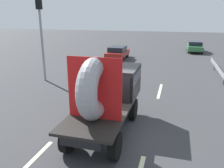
{
  "coord_description": "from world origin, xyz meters",
  "views": [
    {
      "loc": [
        2.25,
        -8.1,
        4.62
      ],
      "look_at": [
        -0.28,
        0.96,
        1.77
      ],
      "focal_mm": 36.8,
      "sensor_mm": 36.0,
      "label": 1
    }
  ],
  "objects_px": {
    "traffic_light": "(41,27)",
    "oncoming_car": "(195,46)",
    "distant_sedan": "(118,52)",
    "flatbed_truck": "(109,90)"
  },
  "relations": [
    {
      "from": "distant_sedan",
      "to": "oncoming_car",
      "type": "height_order",
      "value": "distant_sedan"
    },
    {
      "from": "flatbed_truck",
      "to": "oncoming_car",
      "type": "xyz_separation_m",
      "value": [
        4.85,
        22.79,
        -0.95
      ]
    },
    {
      "from": "distant_sedan",
      "to": "traffic_light",
      "type": "height_order",
      "value": "traffic_light"
    },
    {
      "from": "flatbed_truck",
      "to": "oncoming_car",
      "type": "height_order",
      "value": "flatbed_truck"
    },
    {
      "from": "traffic_light",
      "to": "oncoming_car",
      "type": "distance_m",
      "value": 20.74
    },
    {
      "from": "flatbed_truck",
      "to": "distant_sedan",
      "type": "distance_m",
      "value": 15.76
    },
    {
      "from": "distant_sedan",
      "to": "oncoming_car",
      "type": "relative_size",
      "value": 1.0
    },
    {
      "from": "flatbed_truck",
      "to": "traffic_light",
      "type": "distance_m",
      "value": 8.93
    },
    {
      "from": "traffic_light",
      "to": "oncoming_car",
      "type": "relative_size",
      "value": 1.41
    },
    {
      "from": "traffic_light",
      "to": "oncoming_car",
      "type": "height_order",
      "value": "traffic_light"
    }
  ]
}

